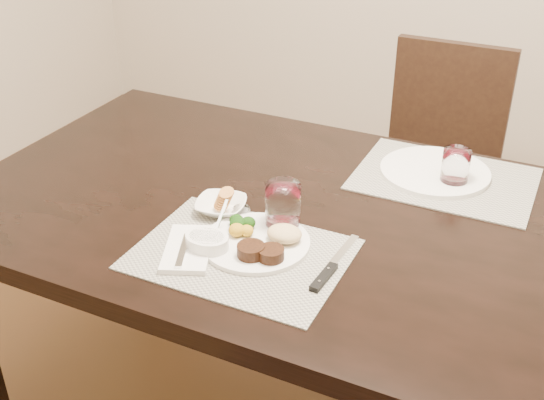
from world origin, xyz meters
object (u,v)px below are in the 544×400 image
at_px(steak_knife, 329,270).
at_px(cracker_bowl, 221,205).
at_px(dinner_plate, 260,241).
at_px(chair_far, 437,157).
at_px(wine_glass_near, 283,208).
at_px(far_plate, 435,171).

relative_size(steak_knife, cracker_bowl, 1.62).
bearing_deg(dinner_plate, cracker_bowl, 135.73).
relative_size(chair_far, wine_glass_near, 7.97).
relative_size(steak_knife, far_plate, 0.81).
height_order(dinner_plate, far_plate, dinner_plate).
distance_m(chair_far, wine_glass_near, 1.09).
distance_m(steak_knife, far_plate, 0.55).
xyz_separation_m(wine_glass_near, far_plate, (0.26, 0.42, -0.04)).
bearing_deg(chair_far, wine_glass_near, -97.84).
xyz_separation_m(dinner_plate, cracker_bowl, (-0.15, 0.10, 0.00)).
relative_size(chair_far, far_plate, 3.09).
distance_m(dinner_plate, far_plate, 0.58).
bearing_deg(steak_knife, far_plate, 84.05).
xyz_separation_m(dinner_plate, steak_knife, (0.18, -0.03, -0.01)).
height_order(wine_glass_near, far_plate, wine_glass_near).
xyz_separation_m(dinner_plate, far_plate, (0.27, 0.52, -0.01)).
xyz_separation_m(steak_knife, wine_glass_near, (-0.16, 0.12, 0.05)).
bearing_deg(wine_glass_near, far_plate, 58.69).
bearing_deg(wine_glass_near, dinner_plate, -96.81).
height_order(chair_far, cracker_bowl, chair_far).
bearing_deg(far_plate, cracker_bowl, -134.98).
bearing_deg(far_plate, wine_glass_near, -121.31).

